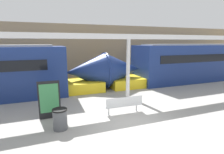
% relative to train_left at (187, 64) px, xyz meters
% --- Properties ---
extents(ground_plane, '(60.00, 60.00, 0.00)m').
position_rel_train_left_xyz_m(ground_plane, '(-8.49, -6.39, -1.50)').
color(ground_plane, '#9E9B96').
extents(station_wall, '(56.00, 0.20, 5.00)m').
position_rel_train_left_xyz_m(station_wall, '(-8.49, 4.69, 1.00)').
color(station_wall, '#9E8460').
rests_on(station_wall, ground_plane).
extents(train_left, '(15.25, 2.93, 3.20)m').
position_rel_train_left_xyz_m(train_left, '(0.00, 0.00, 0.00)').
color(train_left, navy).
rests_on(train_left, ground_plane).
extents(bench_near, '(1.81, 0.47, 0.85)m').
position_rel_train_left_xyz_m(bench_near, '(-8.32, -4.91, -1.00)').
color(bench_near, silver).
rests_on(bench_near, ground_plane).
extents(trash_bin, '(0.57, 0.57, 0.83)m').
position_rel_train_left_xyz_m(trash_bin, '(-11.25, -5.41, -1.08)').
color(trash_bin, '#4C4F54').
rests_on(trash_bin, ground_plane).
extents(poster_board, '(0.93, 0.07, 1.71)m').
position_rel_train_left_xyz_m(poster_board, '(-11.59, -4.21, -0.64)').
color(poster_board, black).
rests_on(poster_board, ground_plane).
extents(support_column_near, '(0.23, 0.23, 3.53)m').
position_rel_train_left_xyz_m(support_column_near, '(-7.03, -2.65, 0.27)').
color(support_column_near, silver).
rests_on(support_column_near, ground_plane).
extents(canopy_beam, '(28.00, 0.60, 0.28)m').
position_rel_train_left_xyz_m(canopy_beam, '(-7.03, -2.65, 2.17)').
color(canopy_beam, silver).
rests_on(canopy_beam, support_column_near).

